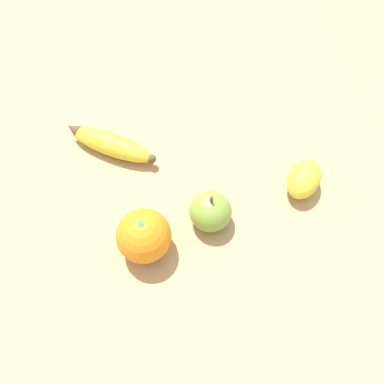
{
  "coord_description": "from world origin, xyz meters",
  "views": [
    {
      "loc": [
        -0.16,
        0.29,
        0.57
      ],
      "look_at": [
        -0.05,
        -0.02,
        0.03
      ],
      "focal_mm": 35.0,
      "sensor_mm": 36.0,
      "label": 1
    }
  ],
  "objects_px": {
    "orange": "(144,236)",
    "lemon": "(304,179)",
    "banana": "(111,144)",
    "apple": "(210,211)"
  },
  "relations": [
    {
      "from": "lemon",
      "to": "orange",
      "type": "bearing_deg",
      "value": 42.71
    },
    {
      "from": "banana",
      "to": "orange",
      "type": "xyz_separation_m",
      "value": [
        -0.14,
        0.16,
        0.02
      ]
    },
    {
      "from": "apple",
      "to": "lemon",
      "type": "relative_size",
      "value": 0.85
    },
    {
      "from": "banana",
      "to": "lemon",
      "type": "xyz_separation_m",
      "value": [
        -0.35,
        -0.04,
        0.01
      ]
    },
    {
      "from": "banana",
      "to": "lemon",
      "type": "bearing_deg",
      "value": -169.94
    },
    {
      "from": "banana",
      "to": "lemon",
      "type": "distance_m",
      "value": 0.36
    },
    {
      "from": "orange",
      "to": "lemon",
      "type": "xyz_separation_m",
      "value": [
        -0.21,
        -0.2,
        -0.02
      ]
    },
    {
      "from": "orange",
      "to": "apple",
      "type": "xyz_separation_m",
      "value": [
        -0.08,
        -0.08,
        -0.01
      ]
    },
    {
      "from": "apple",
      "to": "lemon",
      "type": "height_order",
      "value": "apple"
    },
    {
      "from": "orange",
      "to": "lemon",
      "type": "bearing_deg",
      "value": -137.29
    }
  ]
}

